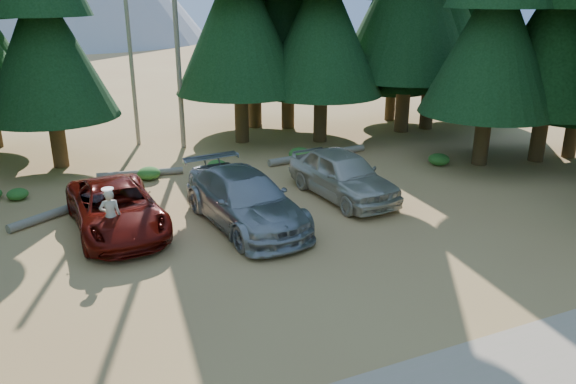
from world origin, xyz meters
The scene contains 18 objects.
ground centered at (0.00, 0.00, 0.00)m, with size 160.00×160.00×0.00m, color #B07D4B.
forest_belt_north centered at (0.00, 15.00, 0.00)m, with size 36.00×7.00×22.00m, color black, non-canonical shape.
forest_belt_east centered at (15.50, 4.00, 0.00)m, with size 6.00×22.00×22.00m, color black, non-canonical shape.
snag_front centered at (0.80, 14.50, 6.00)m, with size 0.24×0.24×12.00m, color #716B5A.
snag_back centered at (-1.20, 16.00, 5.00)m, with size 0.20×0.20×10.00m, color #716B5A.
red_pickup centered at (-3.80, 4.99, 0.79)m, with size 2.63×5.71×1.59m, color #5A0D07.
silver_minivan_center centered at (0.26, 3.77, 0.90)m, with size 2.51×6.18×1.79m, color #979A9E.
silver_minivan_right centered at (4.58, 4.78, 0.92)m, with size 2.16×5.38×1.83m, color beige.
frisbee_player centered at (-4.12, 3.60, 1.08)m, with size 0.66×0.46×1.74m.
log_left centered at (-5.30, 7.29, 0.15)m, with size 0.31×0.31×4.32m, color #716B5A.
log_mid centered at (-2.09, 10.50, 0.15)m, with size 0.30×0.30×3.59m, color #716B5A.
log_right centered at (6.13, 9.87, 0.17)m, with size 0.34×0.34×5.30m, color #716B5A.
shrub_left centered at (-6.87, 9.57, 0.22)m, with size 0.78×0.78×0.43m, color #216F25.
shrub_center_left centered at (-1.82, 10.00, 0.26)m, with size 0.96×0.96×0.53m, color #216F25.
shrub_center_right centered at (1.17, 10.00, 0.24)m, with size 0.86×0.86×0.47m, color #216F25.
shrub_right centered at (4.50, 7.22, 0.26)m, with size 0.93×0.93×0.51m, color #216F25.
shrub_far_right centered at (5.24, 10.00, 0.29)m, with size 1.07×1.07×0.59m, color #216F25.
shrub_edge_east centered at (10.70, 6.68, 0.26)m, with size 0.96×0.96×0.53m, color #216F25.
Camera 1 is at (-5.62, -12.99, 7.52)m, focal length 35.00 mm.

